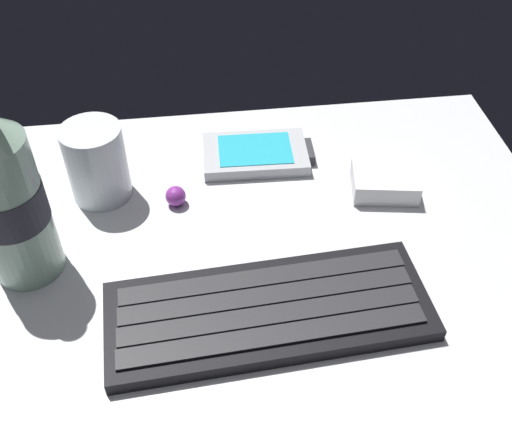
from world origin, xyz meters
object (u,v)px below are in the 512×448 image
(juice_cup, at_px, (97,165))
(trackball_mouse, at_px, (176,196))
(water_bottle, at_px, (6,194))
(charger_block, at_px, (385,182))
(keyboard, at_px, (268,311))
(handheld_device, at_px, (256,154))

(juice_cup, xyz_separation_m, trackball_mouse, (0.08, -0.03, -0.03))
(juice_cup, height_order, water_bottle, water_bottle)
(charger_block, distance_m, trackball_mouse, 0.23)
(keyboard, bearing_deg, water_bottle, 157.07)
(handheld_device, height_order, juice_cup, juice_cup)
(juice_cup, relative_size, trackball_mouse, 3.86)
(handheld_device, xyz_separation_m, trackball_mouse, (-0.10, -0.07, 0.00))
(handheld_device, bearing_deg, trackball_mouse, -145.28)
(handheld_device, relative_size, trackball_mouse, 5.91)
(juice_cup, bearing_deg, charger_block, -6.27)
(water_bottle, bearing_deg, handheld_device, 29.43)
(keyboard, distance_m, charger_block, 0.22)
(handheld_device, relative_size, water_bottle, 0.63)
(handheld_device, relative_size, charger_block, 1.86)
(charger_block, bearing_deg, handheld_device, 151.29)
(handheld_device, height_order, water_bottle, water_bottle)
(water_bottle, height_order, trackball_mouse, water_bottle)
(keyboard, relative_size, juice_cup, 3.48)
(water_bottle, height_order, charger_block, water_bottle)
(water_bottle, distance_m, charger_block, 0.38)
(water_bottle, xyz_separation_m, charger_block, (0.37, 0.06, -0.08))
(trackball_mouse, bearing_deg, charger_block, -1.55)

